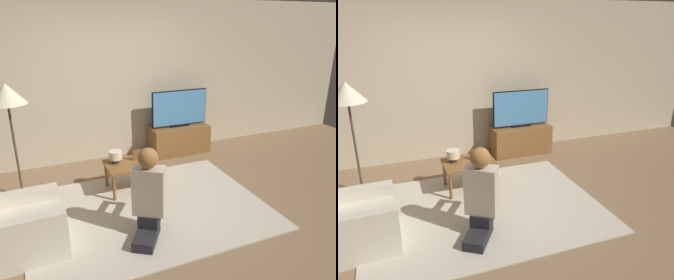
% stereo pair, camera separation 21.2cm
% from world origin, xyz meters
% --- Properties ---
extents(ground_plane, '(10.00, 10.00, 0.00)m').
position_xyz_m(ground_plane, '(0.00, 0.00, 0.00)').
color(ground_plane, '#896B4C').
extents(wall_back, '(10.00, 0.06, 2.60)m').
position_xyz_m(wall_back, '(0.00, 1.93, 1.30)').
color(wall_back, beige).
rests_on(wall_back, ground_plane).
extents(rug, '(2.89, 2.13, 0.02)m').
position_xyz_m(rug, '(0.00, 0.00, 0.01)').
color(rug, beige).
rests_on(rug, ground_plane).
extents(tv_stand, '(1.04, 0.44, 0.49)m').
position_xyz_m(tv_stand, '(1.17, 1.60, 0.25)').
color(tv_stand, brown).
rests_on(tv_stand, ground_plane).
extents(tv, '(1.01, 0.08, 0.64)m').
position_xyz_m(tv, '(1.17, 1.61, 0.82)').
color(tv, black).
rests_on(tv, tv_stand).
extents(coffee_table, '(0.71, 0.52, 0.41)m').
position_xyz_m(coffee_table, '(-0.02, 0.59, 0.36)').
color(coffee_table, brown).
rests_on(coffee_table, ground_plane).
extents(floor_lamp, '(0.47, 0.47, 1.53)m').
position_xyz_m(floor_lamp, '(-1.44, 0.98, 1.34)').
color(floor_lamp, '#4C4233').
rests_on(floor_lamp, ground_plane).
extents(armchair, '(0.91, 0.74, 0.87)m').
position_xyz_m(armchair, '(-1.51, -0.24, 0.27)').
color(armchair, beige).
rests_on(armchair, ground_plane).
extents(person_kneeling, '(0.63, 0.79, 1.01)m').
position_xyz_m(person_kneeling, '(-0.15, -0.47, 0.53)').
color(person_kneeling, '#232328').
rests_on(person_kneeling, rug).
extents(picture_frame, '(0.11, 0.01, 0.15)m').
position_xyz_m(picture_frame, '(0.08, 0.65, 0.49)').
color(picture_frame, brown).
rests_on(picture_frame, coffee_table).
extents(table_lamp, '(0.18, 0.18, 0.17)m').
position_xyz_m(table_lamp, '(-0.22, 0.67, 0.51)').
color(table_lamp, '#4C3823').
rests_on(table_lamp, coffee_table).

